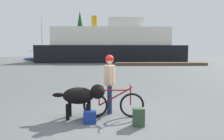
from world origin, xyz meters
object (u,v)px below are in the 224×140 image
(person_cyclist, at_px, (110,78))
(handbag_pannier, at_px, (90,117))
(backpack, at_px, (139,117))
(ferry_boat, at_px, (112,46))
(bicycle, at_px, (113,104))
(sailboat_moored, at_px, (43,59))
(dog, at_px, (82,96))

(person_cyclist, distance_m, handbag_pannier, 1.33)
(backpack, distance_m, handbag_pannier, 1.22)
(ferry_boat, bearing_deg, bicycle, -91.29)
(handbag_pannier, height_order, sailboat_moored, sailboat_moored)
(backpack, bearing_deg, bicycle, 133.38)
(handbag_pannier, xyz_separation_m, sailboat_moored, (-12.81, 34.91, 0.34))
(bicycle, height_order, person_cyclist, person_cyclist)
(sailboat_moored, bearing_deg, ferry_boat, -11.78)
(ferry_boat, relative_size, sailboat_moored, 2.94)
(person_cyclist, xyz_separation_m, sailboat_moored, (-13.33, 34.06, -0.54))
(dog, height_order, ferry_boat, ferry_boat)
(bicycle, relative_size, sailboat_moored, 0.19)
(backpack, distance_m, ferry_boat, 32.30)
(ferry_boat, bearing_deg, sailboat_moored, 168.22)
(bicycle, height_order, sailboat_moored, sailboat_moored)
(bicycle, height_order, ferry_boat, ferry_boat)
(ferry_boat, bearing_deg, handbag_pannier, -92.36)
(bicycle, xyz_separation_m, handbag_pannier, (-0.61, -0.42, -0.22))
(ferry_boat, xyz_separation_m, sailboat_moored, (-14.13, 2.95, -2.53))
(bicycle, bearing_deg, backpack, -46.62)
(backpack, bearing_deg, handbag_pannier, 169.94)
(sailboat_moored, bearing_deg, dog, -69.98)
(handbag_pannier, height_order, ferry_boat, ferry_boat)
(backpack, height_order, ferry_boat, ferry_boat)
(backpack, bearing_deg, ferry_boat, 89.80)
(handbag_pannier, bearing_deg, backpack, -10.06)
(handbag_pannier, distance_m, sailboat_moored, 37.19)
(person_cyclist, distance_m, sailboat_moored, 36.58)
(person_cyclist, bearing_deg, dog, -148.06)
(dog, bearing_deg, handbag_pannier, -58.91)
(bicycle, relative_size, backpack, 3.80)
(person_cyclist, relative_size, ferry_boat, 0.07)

